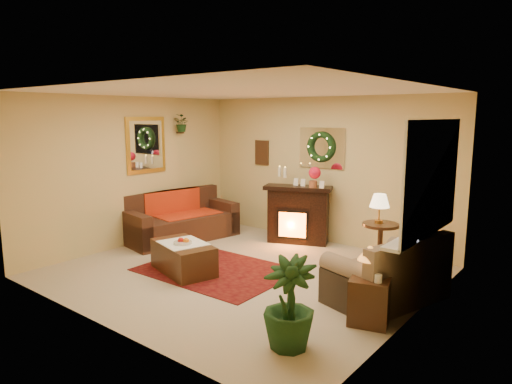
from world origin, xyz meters
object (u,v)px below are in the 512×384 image
Objects in this scene: coffee_table at (183,259)px; loveseat at (387,267)px; sofa at (181,217)px; end_table_square at (370,300)px; fireplace at (298,213)px; side_table_round at (380,248)px.

loveseat is at bearing 34.12° from coffee_table.
coffee_table is at bearing -31.12° from sofa.
end_table_square is (4.22, -1.07, -0.16)m from sofa.
loveseat reaches higher than coffee_table.
loveseat is 0.75m from end_table_square.
side_table_round is (1.74, -0.43, -0.23)m from fireplace.
sofa reaches higher than loveseat.
coffee_table is at bearing -176.80° from end_table_square.
end_table_square is at bearing -63.86° from loveseat.
fireplace is at bearing 42.90° from sofa.
sofa reaches higher than end_table_square.
fireplace is at bearing 95.92° from coffee_table.
fireplace reaches higher than coffee_table.
fireplace is (1.81, 1.15, 0.12)m from sofa.
fireplace is at bearing 137.31° from end_table_square.
loveseat is 1.20m from side_table_round.
fireplace is 3.28m from end_table_square.
side_table_round is at bearing 134.19° from loveseat.
sofa is at bearing 165.79° from end_table_square.
end_table_square is 0.49× the size of coffee_table.
sofa is at bearing -167.88° from loveseat.
fireplace reaches higher than side_table_round.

